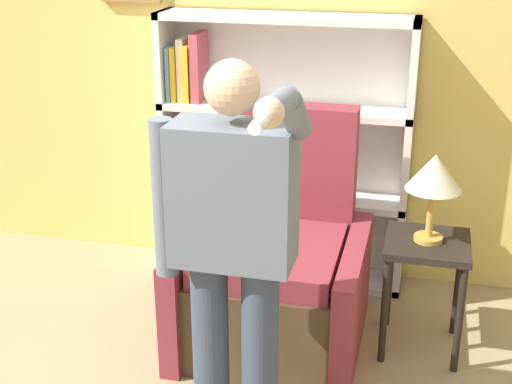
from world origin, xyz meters
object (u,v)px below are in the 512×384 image
person_standing (233,242)px  side_table (426,262)px  bookcase (261,154)px  table_lamp (434,176)px  armchair (276,272)px

person_standing → side_table: 1.26m
bookcase → table_lamp: bearing=-32.5°
armchair → table_lamp: 0.95m
armchair → side_table: size_ratio=1.96×
bookcase → person_standing: bearing=-80.5°
bookcase → armchair: size_ratio=1.34×
person_standing → table_lamp: size_ratio=3.67×
armchair → side_table: 0.76m
person_standing → bookcase: bearing=99.5°
person_standing → side_table: size_ratio=2.70×
side_table → bookcase: bearing=147.5°
armchair → side_table: (0.75, 0.06, 0.12)m
person_standing → table_lamp: person_standing is taller
bookcase → armchair: bookcase is taller
bookcase → side_table: (0.99, -0.63, -0.28)m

